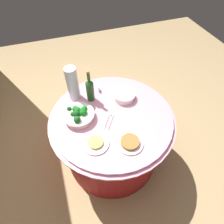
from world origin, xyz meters
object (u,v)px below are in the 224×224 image
(wine_bottle, at_px, (90,89))
(food_plate_noodles, at_px, (96,143))
(food_plate_peanuts, at_px, (130,142))
(label_placard_front, at_px, (99,88))
(plate_stack, at_px, (124,96))
(decorative_fruit_vase, at_px, (73,85))
(serving_tongs, at_px, (109,121))
(broccoli_bowl, at_px, (79,115))

(wine_bottle, relative_size, food_plate_noodles, 1.53)
(food_plate_peanuts, xyz_separation_m, label_placard_front, (0.68, 0.06, 0.01))
(plate_stack, height_order, decorative_fruit_vase, decorative_fruit_vase)
(decorative_fruit_vase, height_order, serving_tongs, decorative_fruit_vase)
(plate_stack, xyz_separation_m, wine_bottle, (0.09, 0.31, 0.10))
(serving_tongs, bearing_deg, plate_stack, -45.02)
(serving_tongs, bearing_deg, food_plate_peanuts, -161.67)
(broccoli_bowl, distance_m, wine_bottle, 0.27)
(decorative_fruit_vase, bearing_deg, broccoli_bowl, 176.03)
(decorative_fruit_vase, bearing_deg, wine_bottle, -119.41)
(serving_tongs, height_order, food_plate_noodles, food_plate_noodles)
(decorative_fruit_vase, bearing_deg, serving_tongs, -151.06)
(decorative_fruit_vase, bearing_deg, food_plate_noodles, -175.27)
(wine_bottle, relative_size, serving_tongs, 2.14)
(wine_bottle, xyz_separation_m, food_plate_peanuts, (-0.59, -0.17, -0.11))
(broccoli_bowl, bearing_deg, food_plate_peanuts, -139.99)
(serving_tongs, xyz_separation_m, food_plate_noodles, (-0.18, 0.17, 0.01))
(food_plate_peanuts, bearing_deg, serving_tongs, 18.33)
(broccoli_bowl, height_order, plate_stack, broccoli_bowl)
(plate_stack, bearing_deg, serving_tongs, 134.98)
(broccoli_bowl, height_order, label_placard_front, broccoli_bowl)
(food_plate_peanuts, bearing_deg, label_placard_front, 5.31)
(broccoli_bowl, bearing_deg, decorative_fruit_vase, -3.97)
(decorative_fruit_vase, height_order, food_plate_peanuts, decorative_fruit_vase)
(plate_stack, bearing_deg, decorative_fruit_vase, 69.41)
(plate_stack, xyz_separation_m, food_plate_noodles, (-0.41, 0.40, -0.02))
(decorative_fruit_vase, relative_size, label_placard_front, 6.18)
(plate_stack, xyz_separation_m, label_placard_front, (0.18, 0.20, 0.00))
(food_plate_peanuts, height_order, label_placard_front, label_placard_front)
(wine_bottle, distance_m, label_placard_front, 0.17)
(plate_stack, height_order, label_placard_front, plate_stack)
(broccoli_bowl, distance_m, serving_tongs, 0.27)
(plate_stack, xyz_separation_m, food_plate_peanuts, (-0.50, 0.14, -0.01))
(broccoli_bowl, bearing_deg, wine_bottle, -39.28)
(decorative_fruit_vase, bearing_deg, plate_stack, -110.59)
(food_plate_noodles, distance_m, label_placard_front, 0.62)
(food_plate_noodles, relative_size, food_plate_peanuts, 1.00)
(broccoli_bowl, relative_size, label_placard_front, 5.09)
(broccoli_bowl, height_order, decorative_fruit_vase, decorative_fruit_vase)
(decorative_fruit_vase, distance_m, food_plate_noodles, 0.60)
(serving_tongs, bearing_deg, decorative_fruit_vase, 28.94)
(broccoli_bowl, height_order, wine_bottle, wine_bottle)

